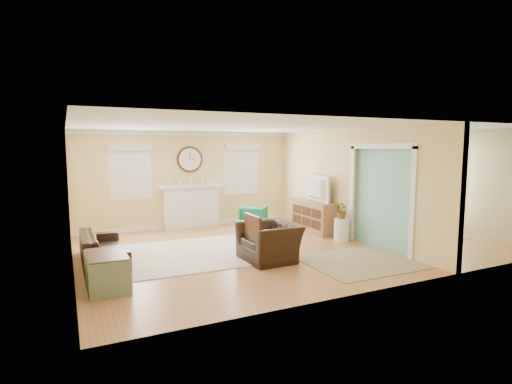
# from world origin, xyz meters

# --- Properties ---
(floor) EXTENTS (9.00, 9.00, 0.00)m
(floor) POSITION_xyz_m (0.00, 0.00, 0.00)
(floor) COLOR #A26C3D
(floor) RESTS_ON ground
(wall_back) EXTENTS (9.00, 0.02, 2.60)m
(wall_back) POSITION_xyz_m (0.00, 3.00, 1.30)
(wall_back) COLOR #DCBB78
(wall_back) RESTS_ON ground
(wall_front) EXTENTS (9.00, 0.02, 2.60)m
(wall_front) POSITION_xyz_m (0.00, -3.00, 1.30)
(wall_front) COLOR #DCBB78
(wall_front) RESTS_ON ground
(wall_left) EXTENTS (0.02, 6.00, 2.60)m
(wall_left) POSITION_xyz_m (-4.50, 0.00, 1.30)
(wall_left) COLOR #DCBB78
(wall_left) RESTS_ON ground
(wall_right) EXTENTS (0.02, 6.00, 2.60)m
(wall_right) POSITION_xyz_m (4.50, 0.00, 1.30)
(wall_right) COLOR #DCBB78
(wall_right) RESTS_ON ground
(ceiling) EXTENTS (9.00, 6.00, 0.02)m
(ceiling) POSITION_xyz_m (0.00, 0.00, 2.60)
(ceiling) COLOR white
(ceiling) RESTS_ON wall_back
(partition) EXTENTS (0.17, 6.00, 2.60)m
(partition) POSITION_xyz_m (1.51, 0.28, 1.36)
(partition) COLOR #DCBB78
(partition) RESTS_ON ground
(fireplace) EXTENTS (1.70, 0.30, 1.17)m
(fireplace) POSITION_xyz_m (-1.50, 2.88, 0.60)
(fireplace) COLOR white
(fireplace) RESTS_ON ground
(wall_clock) EXTENTS (0.70, 0.07, 0.70)m
(wall_clock) POSITION_xyz_m (-1.50, 2.97, 1.85)
(wall_clock) COLOR #442716
(wall_clock) RESTS_ON wall_back
(window_left) EXTENTS (1.05, 0.13, 1.42)m
(window_left) POSITION_xyz_m (-3.05, 2.95, 1.66)
(window_left) COLOR white
(window_left) RESTS_ON wall_back
(window_right) EXTENTS (1.05, 0.13, 1.42)m
(window_right) POSITION_xyz_m (0.05, 2.95, 1.66)
(window_right) COLOR white
(window_right) RESTS_ON wall_back
(french_doors) EXTENTS (0.06, 1.70, 2.20)m
(french_doors) POSITION_xyz_m (4.45, 0.00, 1.10)
(french_doors) COLOR white
(french_doors) RESTS_ON ground
(pendant) EXTENTS (0.30, 0.30, 0.55)m
(pendant) POSITION_xyz_m (3.00, 0.00, 2.20)
(pendant) COLOR gold
(pendant) RESTS_ON ceiling
(rug_cream) EXTENTS (3.05, 2.66, 0.02)m
(rug_cream) POSITION_xyz_m (-2.35, 0.25, 0.01)
(rug_cream) COLOR beige
(rug_cream) RESTS_ON floor
(rug_jute) EXTENTS (2.21, 1.82, 0.01)m
(rug_jute) POSITION_xyz_m (0.50, -1.70, 0.01)
(rug_jute) COLOR tan
(rug_jute) RESTS_ON floor
(rug_grey) EXTENTS (2.21, 2.76, 0.01)m
(rug_grey) POSITION_xyz_m (3.06, 0.02, 0.01)
(rug_grey) COLOR slate
(rug_grey) RESTS_ON floor
(sofa) EXTENTS (0.77, 1.96, 0.57)m
(sofa) POSITION_xyz_m (-3.97, 0.40, 0.29)
(sofa) COLOR black
(sofa) RESTS_ON floor
(eames_chair) EXTENTS (0.99, 1.13, 0.72)m
(eames_chair) POSITION_xyz_m (-1.06, -0.83, 0.36)
(eames_chair) COLOR black
(eames_chair) RESTS_ON floor
(green_chair) EXTENTS (0.93, 0.94, 0.61)m
(green_chair) POSITION_xyz_m (-0.03, 2.05, 0.31)
(green_chair) COLOR #11724F
(green_chair) RESTS_ON floor
(trunk) EXTENTS (0.61, 0.97, 0.55)m
(trunk) POSITION_xyz_m (-4.05, -1.14, 0.28)
(trunk) COLOR gray
(trunk) RESTS_ON floor
(credenza) EXTENTS (0.50, 1.48, 0.80)m
(credenza) POSITION_xyz_m (1.20, 0.98, 0.40)
(credenza) COLOR #AA7B4D
(credenza) RESTS_ON floor
(tv) EXTENTS (0.29, 1.16, 0.66)m
(tv) POSITION_xyz_m (1.18, 0.98, 1.13)
(tv) COLOR black
(tv) RESTS_ON credenza
(garden_stool) EXTENTS (0.36, 0.36, 0.53)m
(garden_stool) POSITION_xyz_m (1.20, -0.16, 0.26)
(garden_stool) COLOR white
(garden_stool) RESTS_ON floor
(potted_plant) EXTENTS (0.35, 0.39, 0.38)m
(potted_plant) POSITION_xyz_m (1.20, -0.16, 0.72)
(potted_plant) COLOR #337F33
(potted_plant) RESTS_ON garden_stool
(dining_table) EXTENTS (1.37, 2.07, 0.68)m
(dining_table) POSITION_xyz_m (3.06, 0.02, 0.34)
(dining_table) COLOR #442716
(dining_table) RESTS_ON floor
(dining_chair_n) EXTENTS (0.41, 0.41, 0.90)m
(dining_chair_n) POSITION_xyz_m (2.99, 1.14, 0.53)
(dining_chair_n) COLOR slate
(dining_chair_n) RESTS_ON floor
(dining_chair_s) EXTENTS (0.46, 0.46, 0.86)m
(dining_chair_s) POSITION_xyz_m (3.10, -1.00, 0.51)
(dining_chair_s) COLOR slate
(dining_chair_s) RESTS_ON floor
(dining_chair_w) EXTENTS (0.41, 0.41, 0.90)m
(dining_chair_w) POSITION_xyz_m (2.33, -0.02, 0.53)
(dining_chair_w) COLOR white
(dining_chair_w) RESTS_ON floor
(dining_chair_e) EXTENTS (0.54, 0.54, 1.04)m
(dining_chair_e) POSITION_xyz_m (3.73, -0.07, 0.62)
(dining_chair_e) COLOR slate
(dining_chair_e) RESTS_ON floor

